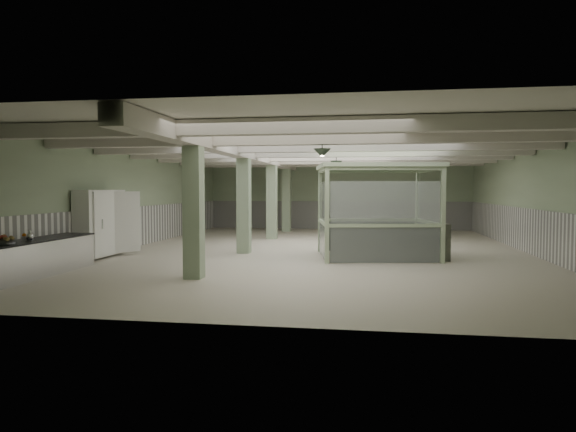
# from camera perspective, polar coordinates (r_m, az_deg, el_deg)

# --- Properties ---
(floor) EXTENTS (20.00, 20.00, 0.00)m
(floor) POSITION_cam_1_polar(r_m,az_deg,el_deg) (18.00, 3.64, -3.88)
(floor) COLOR silver
(floor) RESTS_ON ground
(ceiling) EXTENTS (14.00, 20.00, 0.02)m
(ceiling) POSITION_cam_1_polar(r_m,az_deg,el_deg) (17.93, 3.68, 7.62)
(ceiling) COLOR white
(ceiling) RESTS_ON wall_back
(wall_back) EXTENTS (14.00, 0.02, 3.60)m
(wall_back) POSITION_cam_1_polar(r_m,az_deg,el_deg) (27.85, 5.58, 2.26)
(wall_back) COLOR #9CB18D
(wall_back) RESTS_ON floor
(wall_front) EXTENTS (14.00, 0.02, 3.60)m
(wall_front) POSITION_cam_1_polar(r_m,az_deg,el_deg) (7.98, -3.06, 0.45)
(wall_front) COLOR #9CB18D
(wall_front) RESTS_ON floor
(wall_left) EXTENTS (0.02, 20.00, 3.60)m
(wall_left) POSITION_cam_1_polar(r_m,az_deg,el_deg) (19.80, -16.96, 1.84)
(wall_left) COLOR #9CB18D
(wall_left) RESTS_ON floor
(wall_right) EXTENTS (0.02, 20.00, 3.60)m
(wall_right) POSITION_cam_1_polar(r_m,az_deg,el_deg) (18.58, 25.70, 1.61)
(wall_right) COLOR #9CB18D
(wall_right) RESTS_ON floor
(wainscot_left) EXTENTS (0.05, 19.90, 1.50)m
(wainscot_left) POSITION_cam_1_polar(r_m,az_deg,el_deg) (19.83, -16.85, -1.19)
(wainscot_left) COLOR white
(wainscot_left) RESTS_ON floor
(wainscot_right) EXTENTS (0.05, 19.90, 1.50)m
(wainscot_right) POSITION_cam_1_polar(r_m,az_deg,el_deg) (18.62, 25.55, -1.62)
(wainscot_right) COLOR white
(wainscot_right) RESTS_ON floor
(wainscot_back) EXTENTS (13.90, 0.05, 1.50)m
(wainscot_back) POSITION_cam_1_polar(r_m,az_deg,el_deg) (27.86, 5.57, 0.10)
(wainscot_back) COLOR white
(wainscot_back) RESTS_ON floor
(girder) EXTENTS (0.45, 19.90, 0.40)m
(girder) POSITION_cam_1_polar(r_m,az_deg,el_deg) (18.32, -4.19, 6.83)
(girder) COLOR beige
(girder) RESTS_ON ceiling
(beam_a) EXTENTS (13.90, 0.35, 0.32)m
(beam_a) POSITION_cam_1_polar(r_m,az_deg,el_deg) (10.51, -0.19, 9.92)
(beam_a) COLOR beige
(beam_a) RESTS_ON ceiling
(beam_b) EXTENTS (13.90, 0.35, 0.32)m
(beam_b) POSITION_cam_1_polar(r_m,az_deg,el_deg) (12.97, 1.60, 8.60)
(beam_b) COLOR beige
(beam_b) RESTS_ON ceiling
(beam_c) EXTENTS (13.90, 0.35, 0.32)m
(beam_c) POSITION_cam_1_polar(r_m,az_deg,el_deg) (15.44, 2.81, 7.70)
(beam_c) COLOR beige
(beam_c) RESTS_ON ceiling
(beam_d) EXTENTS (13.90, 0.35, 0.32)m
(beam_d) POSITION_cam_1_polar(r_m,az_deg,el_deg) (17.92, 3.68, 7.04)
(beam_d) COLOR beige
(beam_d) RESTS_ON ceiling
(beam_e) EXTENTS (13.90, 0.35, 0.32)m
(beam_e) POSITION_cam_1_polar(r_m,az_deg,el_deg) (20.40, 4.33, 6.55)
(beam_e) COLOR beige
(beam_e) RESTS_ON ceiling
(beam_f) EXTENTS (13.90, 0.35, 0.32)m
(beam_f) POSITION_cam_1_polar(r_m,az_deg,el_deg) (22.89, 4.85, 6.16)
(beam_f) COLOR beige
(beam_f) RESTS_ON ceiling
(beam_g) EXTENTS (13.90, 0.35, 0.32)m
(beam_g) POSITION_cam_1_polar(r_m,az_deg,el_deg) (25.38, 5.26, 5.85)
(beam_g) COLOR beige
(beam_g) RESTS_ON ceiling
(column_a) EXTENTS (0.42, 0.42, 3.60)m
(column_a) POSITION_cam_1_polar(r_m,az_deg,el_deg) (12.52, -10.45, 1.33)
(column_a) COLOR #90A686
(column_a) RESTS_ON floor
(column_b) EXTENTS (0.42, 0.42, 3.60)m
(column_b) POSITION_cam_1_polar(r_m,az_deg,el_deg) (17.31, -4.93, 1.82)
(column_b) COLOR #90A686
(column_b) RESTS_ON floor
(column_c) EXTENTS (0.42, 0.42, 3.60)m
(column_c) POSITION_cam_1_polar(r_m,az_deg,el_deg) (22.19, -1.81, 2.08)
(column_c) COLOR #90A686
(column_c) RESTS_ON floor
(column_d) EXTENTS (0.42, 0.42, 3.60)m
(column_d) POSITION_cam_1_polar(r_m,az_deg,el_deg) (26.13, -0.17, 2.22)
(column_d) COLOR #90A686
(column_d) RESTS_ON floor
(pendant_front) EXTENTS (0.44, 0.44, 0.22)m
(pendant_front) POSITION_cam_1_polar(r_m,az_deg,el_deg) (12.88, 3.82, 6.98)
(pendant_front) COLOR #334433
(pendant_front) RESTS_ON ceiling
(pendant_mid) EXTENTS (0.44, 0.44, 0.22)m
(pendant_mid) POSITION_cam_1_polar(r_m,az_deg,el_deg) (18.35, 5.38, 5.78)
(pendant_mid) COLOR #334433
(pendant_mid) RESTS_ON ceiling
(pendant_back) EXTENTS (0.44, 0.44, 0.22)m
(pendant_back) POSITION_cam_1_polar(r_m,az_deg,el_deg) (23.34, 6.16, 5.18)
(pendant_back) COLOR #334433
(pendant_back) RESTS_ON ceiling
(prep_counter) EXTENTS (0.95, 5.44, 0.91)m
(prep_counter) POSITION_cam_1_polar(r_m,az_deg,el_deg) (13.67, -28.09, -4.47)
(prep_counter) COLOR silver
(prep_counter) RESTS_ON floor
(pitcher_near) EXTENTS (0.19, 0.22, 0.26)m
(pitcher_near) POSITION_cam_1_polar(r_m,az_deg,el_deg) (13.89, -26.78, -1.97)
(pitcher_near) COLOR silver
(pitcher_near) RESTS_ON prep_counter
(veg_colander) EXTENTS (0.61, 0.61, 0.21)m
(veg_colander) POSITION_cam_1_polar(r_m,az_deg,el_deg) (13.09, -28.94, -2.41)
(veg_colander) COLOR #39393D
(veg_colander) RESTS_ON prep_counter
(orange_bowl) EXTENTS (0.31, 0.31, 0.10)m
(orange_bowl) POSITION_cam_1_polar(r_m,az_deg,el_deg) (14.07, -26.97, -2.24)
(orange_bowl) COLOR #B2B2B7
(orange_bowl) RESTS_ON prep_counter
(walkin_cooler) EXTENTS (1.05, 2.25, 2.06)m
(walkin_cooler) POSITION_cam_1_polar(r_m,az_deg,el_deg) (17.09, -20.04, -0.95)
(walkin_cooler) COLOR white
(walkin_cooler) RESTS_ON floor
(guard_booth) EXTENTS (4.07, 3.61, 2.92)m
(guard_booth) POSITION_cam_1_polar(r_m,az_deg,el_deg) (16.44, 9.80, 2.20)
(guard_booth) COLOR #B1C79F
(guard_booth) RESTS_ON floor
(filing_cabinet) EXTENTS (0.50, 0.60, 1.11)m
(filing_cabinet) POSITION_cam_1_polar(r_m,az_deg,el_deg) (16.15, 16.68, -2.81)
(filing_cabinet) COLOR #5A5E4F
(filing_cabinet) RESTS_ON floor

